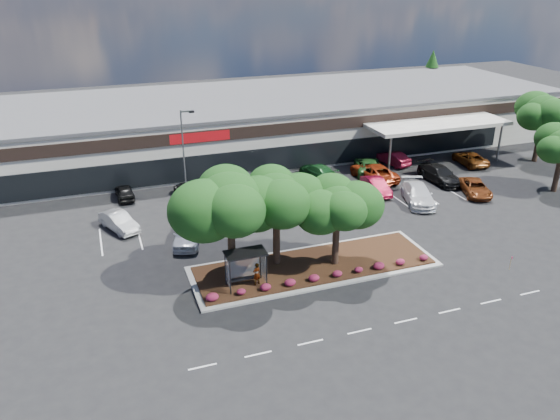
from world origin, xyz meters
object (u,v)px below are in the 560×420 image
object	(u,v)px
car_0	(119,222)
car_1	(187,233)
survey_stake	(511,261)
light_pole	(186,164)

from	to	relation	value
car_0	car_1	bearing A→B (deg)	-65.49
car_0	survey_stake	bearing A→B (deg)	-56.22
light_pole	car_0	size ratio (longest dim) A/B	1.98
light_pole	car_0	xyz separation A→B (m)	(-6.47, -3.56, -3.14)
light_pole	car_0	world-z (taller)	light_pole
survey_stake	light_pole	bearing A→B (deg)	134.71
light_pole	survey_stake	world-z (taller)	light_pole
car_1	car_0	bearing A→B (deg)	155.24
survey_stake	car_1	size ratio (longest dim) A/B	0.22
light_pole	car_0	bearing A→B (deg)	-151.16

